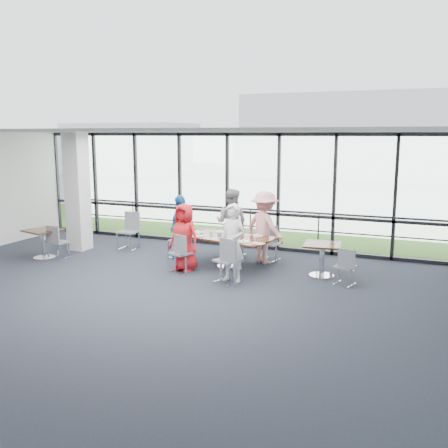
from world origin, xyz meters
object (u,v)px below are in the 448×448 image
at_px(chair_main_fl, 235,238).
at_px(chair_spare_lb, 128,232).
at_px(side_table_left, 43,234).
at_px(chair_main_fr, 270,244).
at_px(diner_end, 181,227).
at_px(diner_far_left, 231,223).
at_px(diner_far_right, 265,227).
at_px(diner_near_right, 232,243).
at_px(diner_near_left, 185,237).
at_px(chair_main_end, 180,240).
at_px(structural_column, 77,192).
at_px(chair_spare_la, 58,242).
at_px(chair_main_nr, 228,261).
at_px(chair_spare_r, 345,267).
at_px(side_table_right, 322,249).
at_px(chair_main_nl, 181,253).
at_px(main_table, 229,241).

bearing_deg(chair_main_fl, chair_spare_lb, 20.76).
bearing_deg(side_table_left, chair_main_fr, 20.23).
distance_m(side_table_left, diner_end, 3.54).
distance_m(diner_far_left, diner_far_right, 1.05).
height_order(diner_near_right, chair_main_fl, diner_near_right).
bearing_deg(diner_far_right, diner_near_left, 69.25).
height_order(chair_main_end, chair_spare_lb, chair_spare_lb).
bearing_deg(side_table_left, diner_end, 22.71).
xyz_separation_m(structural_column, diner_end, (3.06, 0.18, -0.78)).
relative_size(diner_near_right, chair_spare_la, 1.98).
distance_m(diner_near_right, chair_main_fl, 2.42).
distance_m(structural_column, diner_near_left, 3.88).
bearing_deg(chair_spare_lb, chair_main_fl, -170.49).
height_order(side_table_left, chair_main_fr, chair_main_fr).
xyz_separation_m(diner_far_left, chair_main_nr, (0.81, -2.25, -0.39)).
height_order(chair_main_end, chair_spare_r, chair_main_end).
bearing_deg(diner_near_left, diner_far_right, 54.33).
distance_m(side_table_right, chair_main_nl, 3.21).
bearing_deg(chair_main_nl, structural_column, -171.72).
bearing_deg(side_table_left, chair_spare_r, 4.62).
height_order(side_table_right, chair_spare_r, chair_spare_r).
distance_m(diner_near_right, chair_main_nr, 0.39).
bearing_deg(structural_column, diner_near_right, -14.03).
distance_m(side_table_left, chair_spare_lb, 2.22).
distance_m(diner_far_right, chair_main_fr, 0.55).
distance_m(main_table, chair_main_fr, 1.25).
xyz_separation_m(chair_main_fr, chair_spare_la, (-5.08, -1.90, 0.01)).
bearing_deg(chair_main_end, chair_main_fr, 114.76).
height_order(diner_far_right, chair_main_fl, diner_far_right).
bearing_deg(chair_spare_r, side_table_left, -159.60).
height_order(diner_near_left, chair_main_nl, diner_near_left).
bearing_deg(diner_far_right, chair_spare_lb, 26.83).
xyz_separation_m(side_table_right, chair_main_nl, (-3.08, -0.90, -0.18)).
height_order(diner_near_left, diner_end, diner_end).
bearing_deg(main_table, chair_main_nr, -57.76).
bearing_deg(chair_spare_r, chair_spare_lb, -174.09).
bearing_deg(chair_spare_la, chair_main_nl, 2.84).
bearing_deg(diner_near_left, side_table_right, 24.93).
relative_size(chair_main_fr, chair_spare_r, 1.06).
bearing_deg(chair_main_end, chair_main_fl, 131.80).
relative_size(side_table_left, side_table_right, 1.09).
distance_m(diner_far_right, chair_main_nr, 1.99).
distance_m(chair_main_fl, chair_main_fr, 1.02).
distance_m(main_table, chair_main_nr, 1.33).
relative_size(chair_main_nl, chair_spare_lb, 0.89).
height_order(structural_column, main_table, structural_column).
bearing_deg(diner_end, chair_main_end, -105.65).
distance_m(main_table, diner_near_left, 1.09).
relative_size(diner_near_left, chair_spare_la, 1.84).
distance_m(diner_far_right, chair_main_nl, 2.21).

